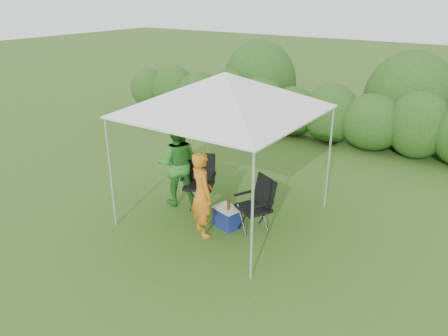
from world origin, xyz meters
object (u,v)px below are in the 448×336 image
Objects in this scene: canopy at (225,93)px; man at (202,194)px; chair_left at (199,177)px; woman at (177,163)px; cooler at (227,217)px; chair_right at (258,201)px.

man is at bearing -85.05° from canopy.
chair_left is at bearing -20.81° from man.
cooler is (1.42, -0.27, -0.69)m from woman.
man is 0.90× the size of woman.
canopy is at bearing 144.24° from cooler.
man is at bearing 111.85° from woman.
man is (-0.74, -0.73, 0.23)m from chair_right.
man is at bearing -101.68° from cooler.
canopy is at bearing -55.12° from man.
canopy is 1.73× the size of woman.
chair_right is 1.52m from chair_left.
man reaches higher than chair_left.
man is at bearing -78.07° from chair_left.
chair_left is 1.23m from man.
cooler is at bearing -52.87° from chair_left.
woman is (-1.92, 0.00, 0.32)m from chair_right.
woman is at bearing -1.97° from man.
chair_left is 1.93× the size of cooler.
woman is (-1.18, 0.74, 0.09)m from man.
chair_left is (-1.51, 0.21, 0.03)m from chair_right.
chair_right is at bearing 43.11° from cooler.
cooler is (-0.51, -0.27, -0.37)m from chair_right.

